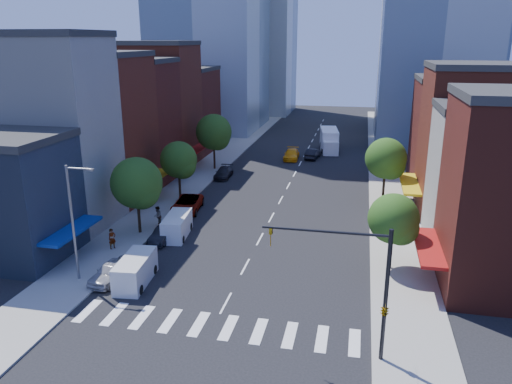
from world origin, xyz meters
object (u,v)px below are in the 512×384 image
parked_car_front (111,271)px  box_truck (329,141)px  traffic_car_far (329,140)px  parked_car_second (164,234)px  parked_car_rear (224,173)px  cargo_van_far (177,226)px  cargo_van_near (135,271)px  pedestrian_near (112,239)px  pedestrian_far (158,216)px  traffic_car_oncoming (313,154)px  parked_car_third (187,204)px  taxi (291,154)px

parked_car_front → box_truck: bearing=82.4°
traffic_car_far → parked_car_second: bearing=68.4°
parked_car_rear → cargo_van_far: cargo_van_far is taller
cargo_van_near → pedestrian_near: 7.20m
parked_car_front → box_truck: 52.02m
cargo_van_far → pedestrian_far: (-2.72, 1.97, 0.11)m
parked_car_second → cargo_van_far: size_ratio=0.82×
box_truck → pedestrian_near: bearing=-117.0°
parked_car_rear → traffic_car_oncoming: 17.30m
cargo_van_far → parked_car_front: bearing=-107.2°
parked_car_front → traffic_car_oncoming: (11.00, 44.21, 0.00)m
parked_car_rear → pedestrian_near: pedestrian_near is taller
parked_car_front → box_truck: (13.06, 50.34, 0.90)m
parked_car_second → parked_car_third: size_ratio=0.70×
traffic_car_oncoming → pedestrian_far: 34.87m
taxi → box_truck: (5.23, 7.41, 0.90)m
parked_car_third → traffic_car_oncoming: size_ratio=1.25×
parked_car_third → taxi: bearing=67.6°
cargo_van_near → pedestrian_far: (-3.01, 11.61, 0.10)m
traffic_car_far → parked_car_third: bearing=64.7°
cargo_van_near → traffic_car_far: bearing=73.8°
parked_car_third → cargo_van_near: cargo_van_near is taller
parked_car_third → parked_car_front: bearing=-97.3°
cargo_van_near → traffic_car_oncoming: (8.99, 44.34, -0.27)m
parked_car_rear → traffic_car_oncoming: (10.57, 13.69, 0.08)m
traffic_car_far → pedestrian_far: pedestrian_far is taller
parked_car_second → traffic_car_oncoming: (10.04, 36.05, 0.09)m
traffic_car_oncoming → traffic_car_far: bearing=-90.2°
traffic_car_oncoming → traffic_car_far: (1.66, 11.60, -0.01)m
traffic_car_far → parked_car_rear: bearing=56.4°
taxi → pedestrian_far: (-8.82, -31.46, 0.36)m
cargo_van_far → taxi: cargo_van_far is taller
parked_car_front → taxi: 43.64m
parked_car_front → cargo_van_near: cargo_van_near is taller
parked_car_front → parked_car_third: 16.52m
cargo_van_far → pedestrian_near: (-4.40, -4.17, 0.05)m
parked_car_second → box_truck: 43.89m
box_truck → pedestrian_far: box_truck is taller
cargo_van_near → cargo_van_far: cargo_van_near is taller
taxi → traffic_car_far: bearing=66.9°
traffic_car_oncoming → cargo_van_near: bearing=86.5°
traffic_car_far → pedestrian_far: (-13.66, -44.34, 0.38)m
parked_car_second → taxi: size_ratio=0.78×
cargo_van_near → traffic_car_far: (10.65, 55.95, -0.28)m
parked_car_front → parked_car_rear: size_ratio=0.95×
cargo_van_near → taxi: (5.81, 43.07, -0.27)m
cargo_van_near → traffic_car_far: 56.95m
taxi → cargo_van_far: bearing=-102.8°
cargo_van_far → taxi: 33.99m
cargo_van_near → parked_car_rear: bearing=87.5°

